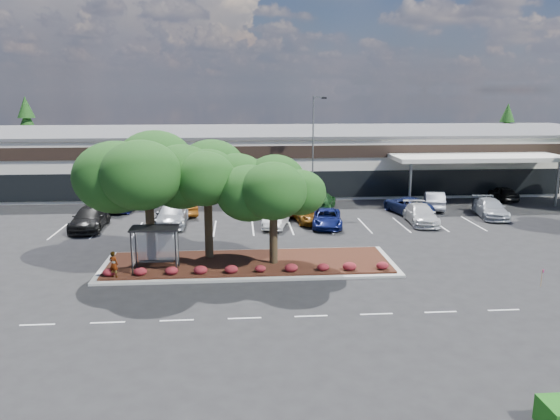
{
  "coord_description": "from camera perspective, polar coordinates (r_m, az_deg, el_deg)",
  "views": [
    {
      "loc": [
        -2.59,
        -28.33,
        10.63
      ],
      "look_at": [
        0.23,
        8.05,
        2.6
      ],
      "focal_mm": 35.0,
      "sensor_mm": 36.0,
      "label": 1
    }
  ],
  "objects": [
    {
      "name": "car_12",
      "position": [
        47.68,
        0.66,
        0.36
      ],
      "size": [
        2.83,
        4.94,
        1.35
      ],
      "primitive_type": "imported",
      "rotation": [
        0.0,
        0.0,
        3.35
      ],
      "color": "maroon",
      "rests_on": "ground"
    },
    {
      "name": "car_10",
      "position": [
        48.13,
        -9.97,
        0.35
      ],
      "size": [
        2.74,
        4.68,
        1.46
      ],
      "primitive_type": "imported",
      "rotation": [
        0.0,
        0.0,
        3.43
      ],
      "color": "brown",
      "rests_on": "ground"
    },
    {
      "name": "car_8",
      "position": [
        49.9,
        21.13,
        0.16
      ],
      "size": [
        2.88,
        5.49,
        1.52
      ],
      "primitive_type": "imported",
      "rotation": [
        0.0,
        0.0,
        -0.15
      ],
      "color": "#ABB0B8",
      "rests_on": "ground"
    },
    {
      "name": "car_17",
      "position": [
        57.87,
        22.22,
        1.63
      ],
      "size": [
        1.76,
        4.26,
        1.45
      ],
      "primitive_type": "imported",
      "rotation": [
        0.0,
        0.0,
        3.15
      ],
      "color": "black",
      "rests_on": "ground"
    },
    {
      "name": "car_7",
      "position": [
        45.78,
        14.5,
        -0.44
      ],
      "size": [
        2.48,
        5.35,
        1.51
      ],
      "primitive_type": "imported",
      "rotation": [
        0.0,
        0.0,
        -0.07
      ],
      "color": "silver",
      "rests_on": "ground"
    },
    {
      "name": "conifer_north_east",
      "position": [
        81.29,
        22.51,
        7.16
      ],
      "size": [
        3.96,
        3.96,
        9.0
      ],
      "primitive_type": "cone",
      "color": "#153B11",
      "rests_on": "ground"
    },
    {
      "name": "car_0",
      "position": [
        45.17,
        -19.26,
        -0.81
      ],
      "size": [
        2.41,
        5.8,
        1.67
      ],
      "primitive_type": "imported",
      "rotation": [
        0.0,
        0.0,
        0.01
      ],
      "color": "black",
      "rests_on": "ground"
    },
    {
      "name": "island_tree_mid",
      "position": [
        34.25,
        -7.55,
        1.0
      ],
      "size": [
        6.6,
        6.6,
        7.32
      ],
      "primitive_type": null,
      "color": "#153B11",
      "rests_on": "landscape_island"
    },
    {
      "name": "car_9",
      "position": [
        51.01,
        -15.69,
        0.75
      ],
      "size": [
        3.6,
        5.41,
        1.46
      ],
      "primitive_type": "imported",
      "rotation": [
        0.0,
        0.0,
        2.8
      ],
      "color": "navy",
      "rests_on": "ground"
    },
    {
      "name": "bus_shelter",
      "position": [
        32.74,
        -12.93,
        -2.64
      ],
      "size": [
        2.75,
        1.55,
        2.59
      ],
      "color": "black",
      "rests_on": "landscape_island"
    },
    {
      "name": "car_14",
      "position": [
        49.2,
        4.24,
        0.9
      ],
      "size": [
        3.83,
        6.18,
        1.67
      ],
      "primitive_type": "imported",
      "rotation": [
        0.0,
        0.0,
        2.86
      ],
      "color": "#1F5120",
      "rests_on": "ground"
    },
    {
      "name": "car_2",
      "position": [
        44.73,
        -11.2,
        -0.47
      ],
      "size": [
        2.39,
        5.81,
        1.68
      ],
      "primitive_type": "imported",
      "rotation": [
        0.0,
        0.0,
        -0.01
      ],
      "color": "#A4A9B0",
      "rests_on": "ground"
    },
    {
      "name": "light_pole",
      "position": [
        50.58,
        3.55,
        5.44
      ],
      "size": [
        1.39,
        0.85,
        10.16
      ],
      "rotation": [
        0.0,
        0.0,
        0.4
      ],
      "color": "#A9A9A4",
      "rests_on": "ground"
    },
    {
      "name": "island_tree_west",
      "position": [
        33.89,
        -13.54,
        1.13
      ],
      "size": [
        7.2,
        7.2,
        7.89
      ],
      "primitive_type": null,
      "color": "#153B11",
      "rests_on": "landscape_island"
    },
    {
      "name": "survey_stake",
      "position": [
        33.5,
        25.71,
        -6.19
      ],
      "size": [
        0.08,
        0.14,
        1.01
      ],
      "color": "tan",
      "rests_on": "ground"
    },
    {
      "name": "conifer_north_west",
      "position": [
        79.42,
        -24.83,
        7.22
      ],
      "size": [
        4.4,
        4.4,
        10.0
      ],
      "primitive_type": "cone",
      "color": "#153B11",
      "rests_on": "ground"
    },
    {
      "name": "retail_store",
      "position": [
        62.74,
        -1.99,
        5.56
      ],
      "size": [
        80.4,
        25.2,
        6.25
      ],
      "color": "silver",
      "rests_on": "ground"
    },
    {
      "name": "shrub_row",
      "position": [
        31.88,
        -3.17,
        -6.11
      ],
      "size": [
        17.0,
        0.8,
        0.5
      ],
      "primitive_type": null,
      "color": "maroon",
      "rests_on": "landscape_island"
    },
    {
      "name": "person_waiting",
      "position": [
        32.33,
        -16.99,
        -5.44
      ],
      "size": [
        0.66,
        0.56,
        1.52
      ],
      "primitive_type": "imported",
      "rotation": [
        0.0,
        0.0,
        2.71
      ],
      "color": "#594C47",
      "rests_on": "landscape_island"
    },
    {
      "name": "car_4",
      "position": [
        43.46,
        4.91,
        -0.85
      ],
      "size": [
        2.92,
        5.22,
        1.38
      ],
      "primitive_type": "imported",
      "rotation": [
        0.0,
        0.0,
        -0.13
      ],
      "color": "navy",
      "rests_on": "ground"
    },
    {
      "name": "car_13",
      "position": [
        48.72,
        3.43,
        0.66
      ],
      "size": [
        2.61,
        4.54,
        1.45
      ],
      "primitive_type": "imported",
      "rotation": [
        0.0,
        0.0,
        3.36
      ],
      "color": "#B2B2B2",
      "rests_on": "ground"
    },
    {
      "name": "landscape_island",
      "position": [
        34.0,
        -3.24,
        -5.61
      ],
      "size": [
        18.0,
        6.0,
        0.26
      ],
      "color": "#A9A9A4",
      "rests_on": "ground"
    },
    {
      "name": "car_15",
      "position": [
        49.23,
        13.15,
        0.51
      ],
      "size": [
        3.66,
        5.84,
        1.5
      ],
      "primitive_type": "imported",
      "rotation": [
        0.0,
        0.0,
        3.37
      ],
      "color": "navy",
      "rests_on": "ground"
    },
    {
      "name": "car_5",
      "position": [
        44.9,
        2.97,
        -0.43
      ],
      "size": [
        2.88,
        5.06,
        1.33
      ],
      "primitive_type": "imported",
      "rotation": [
        0.0,
        0.0,
        0.15
      ],
      "color": "#62380B",
      "rests_on": "ground"
    },
    {
      "name": "car_16",
      "position": [
        51.79,
        15.81,
        1.0
      ],
      "size": [
        3.01,
        5.17,
        1.61
      ],
      "primitive_type": "imported",
      "rotation": [
        0.0,
        0.0,
        2.86
      ],
      "color": "#B2B4BF",
      "rests_on": "ground"
    },
    {
      "name": "car_3",
      "position": [
        43.24,
        -0.43,
        -0.83
      ],
      "size": [
        2.55,
        4.66,
        1.45
      ],
      "primitive_type": "imported",
      "rotation": [
        0.0,
        0.0,
        -0.24
      ],
      "color": "white",
      "rests_on": "ground"
    },
    {
      "name": "car_1",
      "position": [
        44.67,
        -11.43,
        -0.51
      ],
      "size": [
        2.59,
        5.08,
        1.66
      ],
      "primitive_type": "imported",
      "rotation": [
        0.0,
        0.0,
        -0.13
      ],
      "color": "black",
      "rests_on": "ground"
    },
    {
      "name": "island_tree_east",
      "position": [
        32.88,
        -0.69,
        -0.09
      ],
      "size": [
        5.8,
        5.8,
        6.5
      ],
      "primitive_type": null,
      "color": "#153B11",
      "rests_on": "landscape_island"
    },
    {
      "name": "lane_markings",
      "position": [
        40.26,
        -0.79,
        -2.89
      ],
      "size": [
        33.12,
        20.06,
        0.01
      ],
      "color": "silver",
      "rests_on": "ground"
    },
    {
      "name": "ground",
      "position": [
        30.37,
        0.74,
        -8.08
      ],
      "size": [
        160.0,
        160.0,
        0.0
      ],
      "primitive_type": "plane",
      "color": "black",
      "rests_on": "ground"
    }
  ]
}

